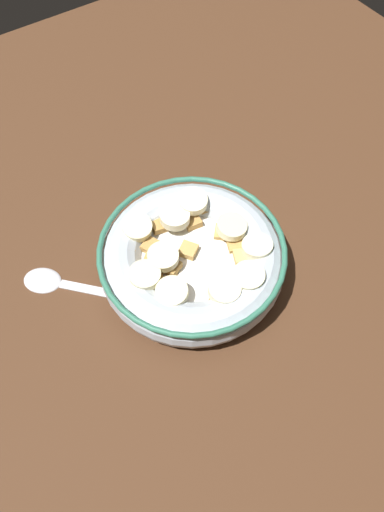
# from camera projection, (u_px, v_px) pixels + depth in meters

# --- Properties ---
(ground_plane) EXTENTS (1.06, 1.06, 0.02)m
(ground_plane) POSITION_uv_depth(u_px,v_px,m) (192.00, 275.00, 0.54)
(ground_plane) COLOR #472B19
(cereal_bowl) EXTENTS (0.20, 0.20, 0.05)m
(cereal_bowl) POSITION_uv_depth(u_px,v_px,m) (192.00, 258.00, 0.51)
(cereal_bowl) COLOR #B2BCC6
(cereal_bowl) RESTS_ON ground_plane
(spoon) EXTENTS (0.13, 0.13, 0.01)m
(spoon) POSITION_uv_depth(u_px,v_px,m) (62.00, 283.00, 0.52)
(spoon) COLOR silver
(spoon) RESTS_ON ground_plane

